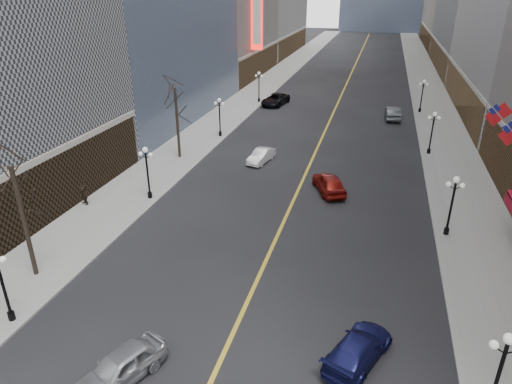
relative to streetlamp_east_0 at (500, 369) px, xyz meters
The scene contains 22 objects.
sidewalk_east 56.11m from the streetlamp_east_0, 87.75° to the left, with size 6.00×230.00×0.15m, color gray.
sidewalk_west 61.72m from the streetlamp_east_0, 114.74° to the left, with size 6.00×230.00×0.15m, color gray.
lane_line 67.11m from the streetlamp_east_0, 100.14° to the left, with size 0.25×200.00×0.02m, color gold.
streetlamp_east_0 is the anchor object (origin of this frame).
streetlamp_east_1 16.00m from the streetlamp_east_0, 90.00° to the left, with size 1.26×0.44×4.52m.
streetlamp_east_2 34.00m from the streetlamp_east_0, 90.00° to the left, with size 1.26×0.44×4.52m.
streetlamp_east_3 52.00m from the streetlamp_east_0, 90.00° to the left, with size 1.26×0.44×4.52m.
streetlamp_west_0 23.60m from the streetlamp_east_0, behind, with size 1.26×0.44×4.52m.
streetlamp_west_1 28.51m from the streetlamp_east_0, 145.86° to the left, with size 1.26×0.44×4.52m.
streetlamp_west_2 41.39m from the streetlamp_east_0, 124.77° to the left, with size 1.26×0.44×4.52m.
streetlamp_west_3 57.10m from the streetlamp_east_0, 114.41° to the left, with size 1.26×0.44×4.52m.
flag_5 23.68m from the streetlamp_east_0, 81.32° to the left, with size 2.87×0.12×2.87m.
theatre_marquee 72.15m from the streetlamp_east_0, 112.75° to the left, with size 2.00×0.55×12.00m.
tree_west_near 25.83m from the streetlamp_east_0, behind, with size 3.60×3.60×7.92m.
tree_west_far 36.43m from the streetlamp_east_0, 134.22° to the left, with size 3.60×3.60×7.92m.
car_nb_near 16.07m from the streetlamp_east_0, behind, with size 1.84×4.56×1.55m, color #ACADB3.
car_nb_mid 31.91m from the streetlamp_east_0, 121.73° to the left, with size 1.43×4.10×1.35m, color white.
car_nb_far 55.27m from the streetlamp_east_0, 112.12° to the left, with size 2.77×6.01×1.67m, color black.
car_sb_near 6.20m from the streetlamp_east_0, 158.85° to the left, with size 1.94×4.78×1.39m, color #121344.
car_sb_mid 23.44m from the streetlamp_east_0, 113.09° to the left, with size 1.97×4.91×1.67m, color maroon.
car_sb_far 47.73m from the streetlamp_east_0, 94.53° to the left, with size 1.81×5.20×1.71m, color #4C5153.
ped_west_far 31.33m from the streetlamp_east_0, 154.37° to the left, with size 1.57×0.45×1.69m, color black.
Camera 1 is at (6.05, -1.40, 16.67)m, focal length 32.00 mm.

